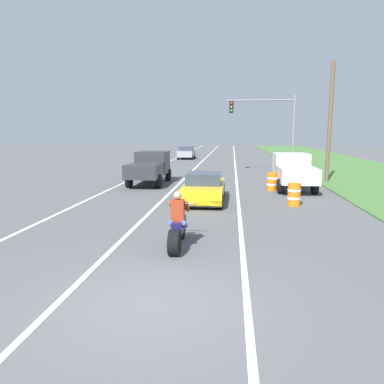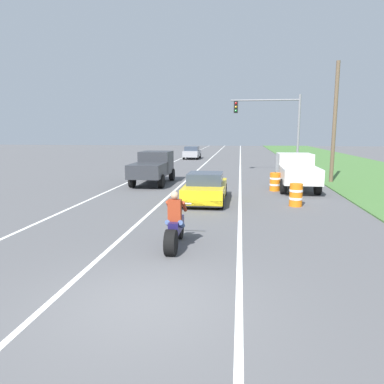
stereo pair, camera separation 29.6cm
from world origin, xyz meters
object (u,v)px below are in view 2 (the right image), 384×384
Objects in this scene: pickup_truck_right_shoulder_white at (296,170)px; traffic_light_mast_near at (277,121)px; pickup_truck_left_lane_dark_grey at (153,166)px; construction_barrel_nearest at (296,195)px; sports_car_yellow at (206,188)px; distant_car_far_ahead at (192,152)px; construction_barrel_mid at (275,182)px; motorcycle_with_rider at (175,228)px.

traffic_light_mast_near is at bearing 93.24° from pickup_truck_right_shoulder_white.
pickup_truck_left_lane_dark_grey and pickup_truck_right_shoulder_white have the same top height.
sports_car_yellow is at bearing 171.79° from construction_barrel_nearest.
pickup_truck_right_shoulder_white is 8.42m from traffic_light_mast_near.
traffic_light_mast_near is at bearing -60.15° from distant_car_far_ahead.
sports_car_yellow is 27.13m from distant_car_far_ahead.
sports_car_yellow is 6.34m from pickup_truck_right_shoulder_white.
sports_car_yellow is 4.30× the size of construction_barrel_mid.
distant_car_far_ahead reaches higher than construction_barrel_nearest.
motorcycle_with_rider is 0.46× the size of pickup_truck_left_lane_dark_grey.
sports_car_yellow is 0.72× the size of traffic_light_mast_near.
sports_car_yellow is at bearing -134.25° from construction_barrel_mid.
construction_barrel_nearest is 4.21m from construction_barrel_mid.
motorcycle_with_rider is at bearing -113.65° from pickup_truck_right_shoulder_white.
distant_car_far_ahead is (-7.68, 23.21, 0.27)m from construction_barrel_mid.
construction_barrel_nearest is at bearing 56.77° from motorcycle_with_rider.
pickup_truck_left_lane_dark_grey is 4.80× the size of construction_barrel_nearest.
construction_barrel_mid is 24.45m from distant_car_far_ahead.
traffic_light_mast_near is 1.50× the size of distant_car_far_ahead.
motorcycle_with_rider is 2.21× the size of construction_barrel_nearest.
traffic_light_mast_near reaches higher than distant_car_far_ahead.
distant_car_far_ahead is (-4.18, 26.81, 0.14)m from sports_car_yellow.
pickup_truck_left_lane_dark_grey reaches higher than construction_barrel_nearest.
distant_car_far_ahead is (-0.37, 21.43, -0.33)m from pickup_truck_left_lane_dark_grey.
pickup_truck_left_lane_dark_grey is at bearing -140.36° from traffic_light_mast_near.
traffic_light_mast_near is 13.15m from construction_barrel_nearest.
construction_barrel_nearest is 28.59m from distant_car_far_ahead.
construction_barrel_mid is (-1.22, -0.60, -0.60)m from pickup_truck_right_shoulder_white.
sports_car_yellow reaches higher than construction_barrel_nearest.
pickup_truck_right_shoulder_white is 1.20× the size of distant_car_far_ahead.
traffic_light_mast_near reaches higher than pickup_truck_right_shoulder_white.
motorcycle_with_rider is at bearing -73.73° from pickup_truck_left_lane_dark_grey.
pickup_truck_right_shoulder_white is 4.80× the size of construction_barrel_nearest.
pickup_truck_left_lane_dark_grey is 1.20× the size of distant_car_far_ahead.
pickup_truck_left_lane_dark_grey is at bearing 172.12° from pickup_truck_right_shoulder_white.
traffic_light_mast_near is (4.46, 19.09, 3.45)m from motorcycle_with_rider.
traffic_light_mast_near is at bearing 76.84° from motorcycle_with_rider.
pickup_truck_left_lane_dark_grey is at bearing -89.01° from distant_car_far_ahead.
motorcycle_with_rider is 7.02m from sports_car_yellow.
motorcycle_with_rider is at bearing -83.28° from distant_car_far_ahead.
construction_barrel_nearest is (4.02, -0.58, -0.13)m from sports_car_yellow.
pickup_truck_left_lane_dark_grey is 0.80× the size of traffic_light_mast_near.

